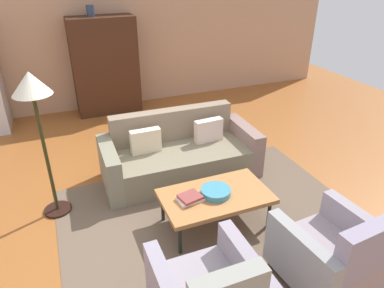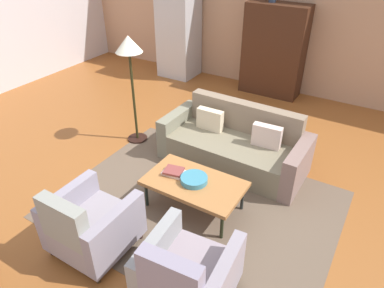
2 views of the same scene
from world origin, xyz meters
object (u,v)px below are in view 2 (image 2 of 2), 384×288
at_px(coffee_table, 194,184).
at_px(book_stack, 174,172).
at_px(fruit_bowl, 194,179).
at_px(floor_lamp, 129,54).
at_px(cabinet, 274,51).
at_px(couch, 235,145).
at_px(armchair_left, 89,227).
at_px(refrigerator, 179,35).
at_px(armchair_right, 186,278).

xyz_separation_m(coffee_table, book_stack, (-0.30, 0.00, 0.07)).
xyz_separation_m(fruit_bowl, floor_lamp, (-1.65, 0.93, 1.00)).
bearing_deg(cabinet, coffee_table, -83.15).
distance_m(couch, fruit_bowl, 1.20).
distance_m(cabinet, floor_lamp, 3.24).
xyz_separation_m(couch, cabinet, (-0.47, 2.71, 0.61)).
relative_size(couch, armchair_left, 2.41).
bearing_deg(cabinet, book_stack, -87.54).
xyz_separation_m(fruit_bowl, book_stack, (-0.30, 0.00, -0.01)).
bearing_deg(coffee_table, book_stack, 179.12).
height_order(cabinet, floor_lamp, cabinet).
xyz_separation_m(book_stack, refrigerator, (-2.37, 3.78, 0.49)).
height_order(coffee_table, floor_lamp, floor_lamp).
distance_m(couch, armchair_left, 2.43).
height_order(couch, floor_lamp, floor_lamp).
bearing_deg(coffee_table, cabinet, 96.85).
bearing_deg(cabinet, armchair_left, -91.50).
bearing_deg(fruit_bowl, armchair_right, -62.51).
distance_m(armchair_left, refrigerator, 5.40).
xyz_separation_m(coffee_table, cabinet, (-0.47, 3.89, 0.53)).
bearing_deg(floor_lamp, fruit_bowl, -29.30).
relative_size(armchair_right, cabinet, 0.49).
height_order(couch, refrigerator, refrigerator).
bearing_deg(armchair_right, floor_lamp, 132.54).
xyz_separation_m(coffee_table, armchair_left, (-0.60, -1.17, -0.03)).
xyz_separation_m(armchair_left, refrigerator, (-2.07, 4.95, 0.58)).
bearing_deg(armchair_left, armchair_right, 0.15).
relative_size(couch, floor_lamp, 1.23).
bearing_deg(book_stack, armchair_right, -52.27).
xyz_separation_m(couch, coffee_table, (-0.00, -1.19, 0.08)).
distance_m(couch, armchair_right, 2.43).
distance_m(fruit_bowl, cabinet, 3.95).
height_order(couch, cabinet, cabinet).
distance_m(coffee_table, book_stack, 0.31).
distance_m(cabinet, refrigerator, 2.20).
xyz_separation_m(couch, refrigerator, (-2.67, 2.60, 0.64)).
bearing_deg(book_stack, floor_lamp, 145.72).
distance_m(armchair_left, floor_lamp, 2.59).
distance_m(armchair_right, floor_lamp, 3.27).
bearing_deg(couch, cabinet, -79.08).
distance_m(couch, refrigerator, 3.78).
bearing_deg(armchair_left, couch, 75.79).
bearing_deg(fruit_bowl, book_stack, 179.12).
bearing_deg(armchair_right, fruit_bowl, 112.84).
xyz_separation_m(fruit_bowl, refrigerator, (-2.67, 3.79, 0.48)).
distance_m(armchair_right, book_stack, 1.48).
relative_size(fruit_bowl, book_stack, 1.14).
bearing_deg(armchair_right, armchair_left, 175.36).
bearing_deg(book_stack, armchair_left, -104.35).
bearing_deg(armchair_left, fruit_bowl, 62.96).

